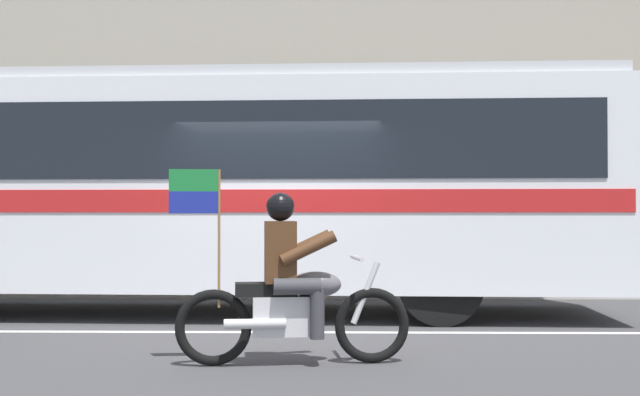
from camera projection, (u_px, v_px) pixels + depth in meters
The scene contains 7 objects.
ground_plane at pixel (277, 325), 10.21m from camera, with size 60.00×60.00×0.00m, color #3D3D3F.
sidewalk_curb at pixel (297, 284), 15.31m from camera, with size 28.00×3.80×0.15m, color #B7B2A8.
lane_center_stripe at pixel (274, 332), 9.61m from camera, with size 26.60×0.14×0.01m, color silver.
office_building_facade at pixel (302, 47), 17.69m from camera, with size 28.00×0.89×9.84m.
transit_bus at pixel (213, 177), 11.46m from camera, with size 10.92×3.04×3.22m.
motorcycle_with_rider at pixel (291, 291), 7.58m from camera, with size 2.19×0.67×1.78m.
fire_hydrant at pixel (381, 265), 13.88m from camera, with size 0.22×0.30×0.75m.
Camera 1 is at (0.72, -10.23, 1.37)m, focal length 46.72 mm.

